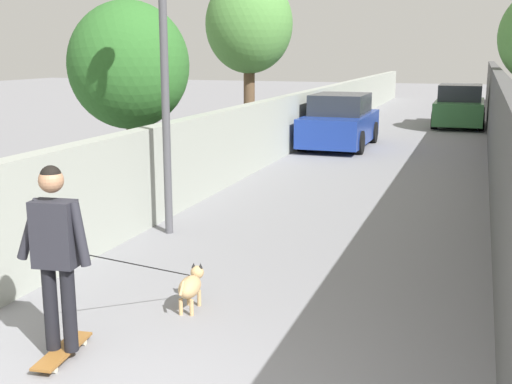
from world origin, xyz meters
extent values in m
plane|color=gray|center=(14.00, 0.00, 0.00)|extent=(80.00, 80.00, 0.00)
cube|color=#999E93|center=(12.00, 2.71, 0.78)|extent=(48.00, 0.30, 1.57)
cube|color=#4C4C4C|center=(12.00, -2.71, 1.09)|extent=(48.00, 0.30, 2.17)
cylinder|color=brown|center=(13.00, 3.63, 1.37)|extent=(0.30, 0.30, 2.75)
ellipsoid|color=#4C843D|center=(13.00, 3.63, 3.44)|extent=(2.30, 2.30, 2.56)
cylinder|color=#473523|center=(7.50, 4.09, 0.90)|extent=(0.20, 0.20, 1.80)
ellipsoid|color=#2D6628|center=(7.50, 4.09, 2.49)|extent=(2.29, 2.29, 2.41)
cylinder|color=#4C4C51|center=(5.16, 2.16, 2.21)|extent=(0.12, 0.12, 4.42)
cube|color=brown|center=(1.07, 1.20, 0.07)|extent=(0.82, 0.30, 0.02)
cylinder|color=beige|center=(1.34, 1.31, 0.03)|extent=(0.06, 0.04, 0.06)
cylinder|color=beige|center=(1.36, 1.17, 0.03)|extent=(0.06, 0.04, 0.06)
cylinder|color=beige|center=(0.78, 1.24, 0.03)|extent=(0.06, 0.04, 0.06)
cylinder|color=beige|center=(0.80, 1.10, 0.03)|extent=(0.06, 0.04, 0.06)
cylinder|color=black|center=(1.06, 1.29, 0.48)|extent=(0.14, 0.14, 0.80)
cylinder|color=black|center=(1.08, 1.12, 0.48)|extent=(0.14, 0.14, 0.80)
cube|color=#26262D|center=(1.07, 1.20, 1.18)|extent=(0.27, 0.40, 0.60)
cylinder|color=#26262D|center=(1.04, 1.44, 1.21)|extent=(0.12, 0.29, 0.58)
cylinder|color=#26262D|center=(1.10, 0.97, 1.20)|extent=(0.11, 0.19, 0.59)
sphere|color=#9E7051|center=(1.07, 1.20, 1.66)|extent=(0.22, 0.22, 0.22)
sphere|color=black|center=(1.07, 1.20, 1.70)|extent=(0.19, 0.19, 0.19)
ellipsoid|color=tan|center=(2.47, 0.57, 0.27)|extent=(0.46, 0.27, 0.22)
sphere|color=tan|center=(2.74, 0.60, 0.34)|extent=(0.15, 0.15, 0.15)
cone|color=black|center=(2.74, 0.64, 0.42)|extent=(0.06, 0.06, 0.06)
cone|color=black|center=(2.75, 0.56, 0.42)|extent=(0.06, 0.06, 0.06)
cylinder|color=tan|center=(2.60, 0.64, 0.09)|extent=(0.04, 0.04, 0.18)
cylinder|color=tan|center=(2.61, 0.52, 0.09)|extent=(0.04, 0.04, 0.18)
cylinder|color=tan|center=(2.32, 0.61, 0.09)|extent=(0.04, 0.04, 0.18)
cylinder|color=tan|center=(2.34, 0.49, 0.09)|extent=(0.04, 0.04, 0.18)
cylinder|color=tan|center=(2.20, 0.53, 0.35)|extent=(0.14, 0.05, 0.13)
cylinder|color=black|center=(1.77, 0.89, 0.73)|extent=(1.41, 0.65, 0.66)
cube|color=navy|center=(15.04, 1.56, 0.56)|extent=(3.83, 1.70, 0.80)
cube|color=#262B33|center=(15.04, 1.56, 1.24)|extent=(1.99, 1.50, 0.60)
cylinder|color=black|center=(16.23, 2.35, 0.32)|extent=(0.64, 0.22, 0.64)
cylinder|color=black|center=(16.23, 0.77, 0.32)|extent=(0.64, 0.22, 0.64)
cylinder|color=black|center=(13.85, 2.35, 0.32)|extent=(0.64, 0.22, 0.64)
cylinder|color=black|center=(13.85, 0.77, 0.32)|extent=(0.64, 0.22, 0.64)
cube|color=#336B38|center=(21.65, -1.56, 0.56)|extent=(3.84, 1.70, 0.80)
cube|color=#262B33|center=(21.65, -1.56, 1.24)|extent=(1.99, 1.50, 0.60)
cylinder|color=black|center=(22.84, -0.77, 0.32)|extent=(0.64, 0.22, 0.64)
cylinder|color=black|center=(22.84, -2.35, 0.32)|extent=(0.64, 0.22, 0.64)
cylinder|color=black|center=(20.46, -0.77, 0.32)|extent=(0.64, 0.22, 0.64)
cylinder|color=black|center=(20.46, -2.35, 0.32)|extent=(0.64, 0.22, 0.64)
camera|label=1|loc=(-3.54, -2.26, 2.76)|focal=45.44mm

